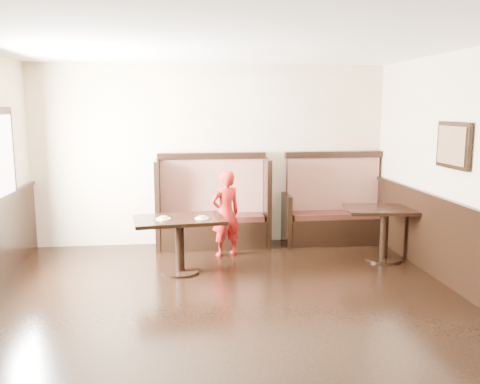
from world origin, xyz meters
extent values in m
plane|color=black|center=(0.00, 0.00, 0.00)|extent=(7.00, 7.00, 0.00)
plane|color=beige|center=(0.00, 3.50, 1.40)|extent=(5.50, 0.00, 5.50)
plane|color=white|center=(0.00, 0.00, 2.80)|extent=(7.00, 7.00, 0.00)
cube|color=black|center=(2.71, 1.20, 1.70)|extent=(0.04, 0.70, 0.55)
cube|color=olive|center=(2.69, 1.20, 1.70)|extent=(0.01, 0.60, 0.45)
cube|color=black|center=(0.00, 3.22, 0.21)|extent=(1.60, 0.50, 0.42)
cube|color=#371711|center=(0.00, 3.22, 0.46)|extent=(1.54, 0.46, 0.09)
cube|color=#490E1A|center=(0.00, 3.43, 0.90)|extent=(1.60, 0.12, 0.92)
cube|color=black|center=(0.00, 3.43, 1.40)|extent=(1.68, 0.16, 0.10)
cube|color=black|center=(-0.84, 3.32, 0.68)|extent=(0.07, 0.72, 1.36)
cube|color=black|center=(0.84, 3.32, 0.68)|extent=(0.07, 0.72, 1.36)
cube|color=black|center=(1.95, 3.22, 0.21)|extent=(1.50, 0.50, 0.42)
cube|color=#371711|center=(1.95, 3.22, 0.46)|extent=(1.44, 0.46, 0.09)
cube|color=#490E1A|center=(1.95, 3.43, 0.90)|extent=(1.50, 0.12, 0.92)
cube|color=black|center=(1.95, 3.43, 1.40)|extent=(1.58, 0.16, 0.10)
cube|color=black|center=(1.16, 3.32, 0.40)|extent=(0.07, 0.72, 0.80)
cube|color=black|center=(2.74, 3.32, 0.40)|extent=(0.07, 0.72, 0.80)
cube|color=black|center=(-0.52, 2.01, 0.71)|extent=(1.23, 0.86, 0.05)
cylinder|color=black|center=(-0.52, 2.01, 0.35)|extent=(0.12, 0.12, 0.67)
cylinder|color=black|center=(-0.52, 2.01, 0.01)|extent=(0.50, 0.50, 0.03)
cube|color=black|center=(2.35, 2.24, 0.73)|extent=(1.17, 0.85, 0.05)
cylinder|color=black|center=(2.35, 2.24, 0.35)|extent=(0.12, 0.12, 0.69)
cylinder|color=black|center=(2.35, 2.24, 0.01)|extent=(0.51, 0.51, 0.03)
imported|color=#A71311|center=(0.15, 2.73, 0.63)|extent=(0.54, 0.45, 1.25)
cylinder|color=white|center=(-0.72, 1.97, 0.74)|extent=(0.19, 0.19, 0.01)
cylinder|color=tan|center=(-0.72, 1.97, 0.75)|extent=(0.12, 0.12, 0.02)
cylinder|color=#EABA54|center=(-0.72, 1.97, 0.76)|extent=(0.10, 0.10, 0.01)
cylinder|color=white|center=(-0.23, 1.94, 0.74)|extent=(0.18, 0.18, 0.01)
cylinder|color=tan|center=(-0.23, 1.94, 0.75)|extent=(0.11, 0.11, 0.02)
cylinder|color=#EABA54|center=(-0.23, 1.94, 0.76)|extent=(0.10, 0.10, 0.01)
camera|label=1|loc=(-0.50, -4.44, 2.14)|focal=38.00mm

